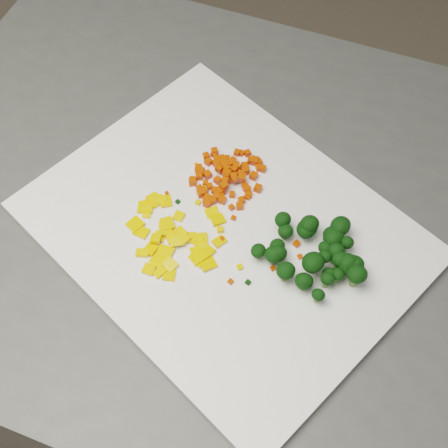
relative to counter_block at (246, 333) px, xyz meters
The scene contains 162 objects.
ground 0.46m from the counter_block, 49.13° to the left, with size 4.00×4.00×0.00m, color #816F5B.
counter_block is the anchor object (origin of this frame).
cutting_board 0.46m from the counter_block, 114.52° to the right, with size 0.48×0.38×0.01m, color white.
carrot_pile 0.48m from the counter_block, 158.64° to the left, with size 0.11×0.11×0.03m, color red, non-canonical shape.
pepper_pile 0.49m from the counter_block, 128.74° to the right, with size 0.12×0.12×0.02m, color #FFB60D, non-canonical shape.
broccoli_pile 0.50m from the counter_block, 23.28° to the right, with size 0.13×0.13×0.06m, color black, non-canonical shape.
carrot_cube_0 0.47m from the counter_block, 141.85° to the left, with size 0.01×0.01×0.01m, color red.
carrot_cube_1 0.47m from the counter_block, 132.16° to the left, with size 0.01×0.01×0.01m, color red.
carrot_cube_2 0.47m from the counter_block, 166.46° to the right, with size 0.01×0.01×0.01m, color red.
carrot_cube_3 0.48m from the counter_block, behind, with size 0.01×0.01×0.01m, color red.
carrot_cube_4 0.48m from the counter_block, 157.99° to the left, with size 0.01×0.01×0.01m, color red.
carrot_cube_5 0.47m from the counter_block, 160.62° to the right, with size 0.01×0.01×0.01m, color red.
carrot_cube_6 0.47m from the counter_block, 149.16° to the right, with size 0.01×0.01×0.01m, color red.
carrot_cube_7 0.48m from the counter_block, 160.19° to the left, with size 0.01×0.01×0.01m, color red.
carrot_cube_8 0.48m from the counter_block, behind, with size 0.01×0.01×0.01m, color red.
carrot_cube_9 0.48m from the counter_block, 150.26° to the left, with size 0.01×0.01×0.01m, color red.
carrot_cube_10 0.47m from the counter_block, behind, with size 0.01×0.01×0.01m, color red.
carrot_cube_11 0.48m from the counter_block, 147.18° to the left, with size 0.01×0.01×0.01m, color red.
carrot_cube_12 0.48m from the counter_block, 153.63° to the left, with size 0.01×0.01×0.01m, color red.
carrot_cube_13 0.48m from the counter_block, 160.20° to the left, with size 0.01×0.01×0.01m, color red.
carrot_cube_14 0.47m from the counter_block, 115.45° to the left, with size 0.01×0.01×0.01m, color red.
carrot_cube_15 0.47m from the counter_block, behind, with size 0.01×0.01×0.01m, color red.
carrot_cube_16 0.47m from the counter_block, 119.83° to the left, with size 0.01×0.01×0.01m, color red.
carrot_cube_17 0.47m from the counter_block, 166.05° to the right, with size 0.01×0.01×0.01m, color red.
carrot_cube_18 0.47m from the counter_block, 133.47° to the left, with size 0.01×0.01×0.01m, color red.
carrot_cube_19 0.48m from the counter_block, 153.77° to the left, with size 0.01×0.01×0.01m, color red.
carrot_cube_20 0.48m from the counter_block, 131.12° to the left, with size 0.01×0.01×0.01m, color red.
carrot_cube_21 0.48m from the counter_block, 147.82° to the left, with size 0.01×0.01×0.01m, color red.
carrot_cube_22 0.47m from the counter_block, behind, with size 0.01×0.01×0.01m, color red.
carrot_cube_23 0.47m from the counter_block, 124.29° to the left, with size 0.01×0.01×0.01m, color red.
carrot_cube_24 0.47m from the counter_block, 162.77° to the right, with size 0.01×0.01×0.01m, color red.
carrot_cube_25 0.47m from the counter_block, 151.94° to the right, with size 0.01×0.01×0.01m, color red.
carrot_cube_26 0.48m from the counter_block, 143.53° to the left, with size 0.01×0.01×0.01m, color red.
carrot_cube_27 0.48m from the counter_block, 156.41° to the left, with size 0.01×0.01×0.01m, color red.
carrot_cube_28 0.48m from the counter_block, 151.15° to the left, with size 0.01×0.01×0.01m, color red.
carrot_cube_29 0.47m from the counter_block, behind, with size 0.01×0.01×0.01m, color red.
carrot_cube_30 0.48m from the counter_block, 143.00° to the left, with size 0.01×0.01×0.01m, color red.
carrot_cube_31 0.47m from the counter_block, 142.49° to the left, with size 0.01×0.01×0.01m, color red.
carrot_cube_32 0.47m from the counter_block, 110.05° to the left, with size 0.01×0.01×0.01m, color red.
carrot_cube_33 0.47m from the counter_block, behind, with size 0.01×0.01×0.01m, color red.
carrot_cube_34 0.47m from the counter_block, behind, with size 0.01×0.01×0.01m, color red.
carrot_cube_35 0.48m from the counter_block, behind, with size 0.01×0.01×0.01m, color red.
carrot_cube_36 0.47m from the counter_block, 143.93° to the left, with size 0.01×0.01×0.01m, color red.
carrot_cube_37 0.47m from the counter_block, 144.53° to the left, with size 0.01×0.01×0.01m, color red.
carrot_cube_38 0.48m from the counter_block, 159.13° to the left, with size 0.01×0.01×0.01m, color red.
carrot_cube_39 0.47m from the counter_block, 163.80° to the left, with size 0.01×0.01×0.01m, color red.
carrot_cube_40 0.47m from the counter_block, 115.95° to the left, with size 0.01×0.01×0.01m, color red.
carrot_cube_41 0.47m from the counter_block, behind, with size 0.01×0.01×0.01m, color red.
carrot_cube_42 0.47m from the counter_block, 114.58° to the left, with size 0.01×0.01×0.01m, color red.
carrot_cube_43 0.47m from the counter_block, 159.26° to the right, with size 0.01×0.01×0.01m, color red.
carrot_cube_44 0.48m from the counter_block, behind, with size 0.01×0.01×0.01m, color red.
carrot_cube_45 0.48m from the counter_block, 161.09° to the left, with size 0.01×0.01×0.01m, color red.
carrot_cube_46 0.48m from the counter_block, behind, with size 0.01×0.01×0.01m, color red.
carrot_cube_47 0.48m from the counter_block, 126.04° to the left, with size 0.01×0.01×0.01m, color red.
carrot_cube_48 0.48m from the counter_block, 155.02° to the left, with size 0.01×0.01×0.01m, color red.
carrot_cube_49 0.47m from the counter_block, behind, with size 0.01×0.01×0.01m, color red.
carrot_cube_50 0.48m from the counter_block, 158.75° to the left, with size 0.01×0.01×0.01m, color red.
carrot_cube_51 0.48m from the counter_block, 143.36° to the left, with size 0.01×0.01×0.01m, color red.
carrot_cube_52 0.47m from the counter_block, 132.11° to the left, with size 0.01×0.01×0.01m, color red.
carrot_cube_53 0.48m from the counter_block, 134.96° to the left, with size 0.01×0.01×0.01m, color red.
carrot_cube_54 0.47m from the counter_block, 122.25° to the left, with size 0.01×0.01×0.01m, color red.
carrot_cube_55 0.47m from the counter_block, 142.48° to the left, with size 0.01×0.01×0.01m, color red.
carrot_cube_56 0.47m from the counter_block, behind, with size 0.01×0.01×0.01m, color red.
carrot_cube_57 0.47m from the counter_block, 169.40° to the right, with size 0.01×0.01×0.01m, color red.
carrot_cube_58 0.47m from the counter_block, 113.65° to the left, with size 0.01×0.01×0.01m, color red.
carrot_cube_59 0.48m from the counter_block, 152.95° to the left, with size 0.01×0.01×0.01m, color red.
carrot_cube_60 0.48m from the counter_block, 154.37° to the left, with size 0.01×0.01×0.01m, color red.
carrot_cube_61 0.47m from the counter_block, 154.44° to the right, with size 0.01×0.01×0.01m, color red.
carrot_cube_62 0.47m from the counter_block, 131.79° to the left, with size 0.01×0.01×0.01m, color red.
carrot_cube_63 0.47m from the counter_block, 141.55° to the left, with size 0.01×0.01×0.01m, color red.
carrot_cube_64 0.48m from the counter_block, 154.31° to the left, with size 0.01×0.01×0.01m, color red.
carrot_cube_65 0.48m from the counter_block, behind, with size 0.01×0.01×0.01m, color red.
carrot_cube_66 0.48m from the counter_block, 151.56° to the left, with size 0.01×0.01×0.01m, color red.
carrot_cube_67 0.48m from the counter_block, 157.06° to the left, with size 0.01×0.01×0.01m, color red.
carrot_cube_68 0.47m from the counter_block, 142.64° to the left, with size 0.01×0.01×0.01m, color red.
carrot_cube_69 0.48m from the counter_block, 145.22° to the left, with size 0.01×0.01×0.01m, color red.
carrot_cube_70 0.48m from the counter_block, behind, with size 0.01×0.01×0.01m, color red.
carrot_cube_71 0.47m from the counter_block, 158.02° to the right, with size 0.01×0.01×0.01m, color red.
carrot_cube_72 0.48m from the counter_block, behind, with size 0.01×0.01×0.01m, color red.
carrot_cube_73 0.47m from the counter_block, behind, with size 0.01×0.01×0.01m, color red.
carrot_cube_74 0.48m from the counter_block, 169.70° to the left, with size 0.01×0.01×0.01m, color red.
pepper_chunk_0 0.49m from the counter_block, 136.63° to the right, with size 0.02×0.02×0.00m, color #FFB60D.
pepper_chunk_1 0.48m from the counter_block, 154.84° to the right, with size 0.02×0.02×0.00m, color #FFB60D.
pepper_chunk_2 0.49m from the counter_block, 150.28° to the right, with size 0.02×0.02×0.00m, color #FFB60D.
pepper_chunk_3 0.49m from the counter_block, 120.13° to the right, with size 0.02×0.02×0.01m, color #FFB60D.
pepper_chunk_4 0.49m from the counter_block, 155.06° to the right, with size 0.02×0.02×0.00m, color #FFB60D.
pepper_chunk_5 0.49m from the counter_block, 140.59° to the right, with size 0.02×0.02×0.00m, color #FFB60D.
pepper_chunk_6 0.49m from the counter_block, 112.10° to the right, with size 0.01×0.02×0.01m, color #FFB60D.
pepper_chunk_7 0.48m from the counter_block, 154.84° to the right, with size 0.01×0.01×0.00m, color #FFB60D.
pepper_chunk_8 0.49m from the counter_block, 111.83° to the right, with size 0.02×0.01×0.01m, color #FFB60D.
pepper_chunk_9 0.47m from the counter_block, 103.02° to the right, with size 0.02×0.01×0.00m, color #FFB60D.
pepper_chunk_10 0.47m from the counter_block, 115.18° to the right, with size 0.01×0.02×0.00m, color #FFB60D.
pepper_chunk_11 0.48m from the counter_block, 127.35° to the right, with size 0.01×0.01×0.00m, color #FFB60D.
pepper_chunk_12 0.49m from the counter_block, 152.33° to the right, with size 0.02×0.02×0.00m, color #FFB60D.
pepper_chunk_13 0.48m from the counter_block, 105.18° to the right, with size 0.02×0.02×0.01m, color #FFB60D.
pepper_chunk_14 0.49m from the counter_block, 128.62° to the right, with size 0.01×0.01×0.01m, color #FFB60D.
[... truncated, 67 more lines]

